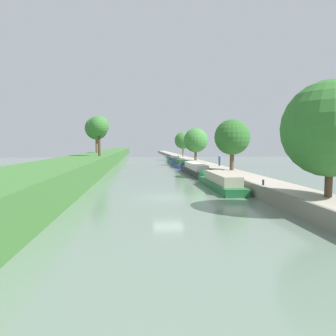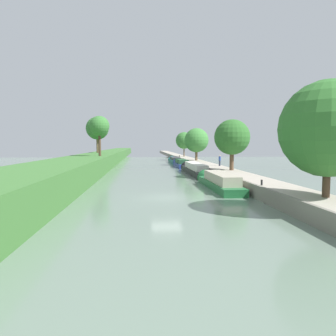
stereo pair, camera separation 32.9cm
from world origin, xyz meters
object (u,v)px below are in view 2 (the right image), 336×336
(narrowboat_teal, at_px, (174,160))
(mooring_bollard_far, at_px, (179,156))
(person_walking, at_px, (220,160))
(narrowboat_green, at_px, (218,181))
(narrowboat_blue, at_px, (181,163))
(narrowboat_black, at_px, (194,169))
(mooring_bollard_near, at_px, (262,183))

(narrowboat_teal, distance_m, mooring_bollard_far, 5.48)
(person_walking, bearing_deg, mooring_bollard_far, 94.03)
(narrowboat_teal, bearing_deg, narrowboat_green, -90.17)
(narrowboat_blue, distance_m, person_walking, 14.71)
(narrowboat_green, relative_size, narrowboat_teal, 0.99)
(narrowboat_green, bearing_deg, person_walking, 74.97)
(person_walking, distance_m, mooring_bollard_far, 32.06)
(narrowboat_black, height_order, narrowboat_teal, narrowboat_black)
(mooring_bollard_far, bearing_deg, narrowboat_teal, -109.81)
(narrowboat_blue, relative_size, mooring_bollard_far, 26.02)
(mooring_bollard_near, bearing_deg, mooring_bollard_far, 90.00)
(narrowboat_teal, xyz_separation_m, mooring_bollard_far, (1.84, 5.10, 0.75))
(narrowboat_green, bearing_deg, narrowboat_teal, 89.83)
(narrowboat_teal, height_order, mooring_bollard_far, mooring_bollard_far)
(narrowboat_blue, bearing_deg, narrowboat_black, -89.65)
(person_walking, bearing_deg, narrowboat_blue, 106.68)
(mooring_bollard_far, bearing_deg, mooring_bollard_near, -90.00)
(narrowboat_black, bearing_deg, mooring_bollard_near, -85.01)
(mooring_bollard_far, bearing_deg, narrowboat_black, -93.24)
(narrowboat_black, bearing_deg, mooring_bollard_far, 86.76)
(narrowboat_black, bearing_deg, narrowboat_blue, 90.35)
(narrowboat_black, height_order, mooring_bollard_far, narrowboat_black)
(person_walking, xyz_separation_m, mooring_bollard_near, (-2.25, -22.25, -0.65))
(narrowboat_teal, bearing_deg, narrowboat_blue, -90.51)
(mooring_bollard_far, bearing_deg, narrowboat_green, -92.36)
(narrowboat_blue, distance_m, mooring_bollard_near, 36.34)
(person_walking, height_order, mooring_bollard_far, person_walking)
(narrowboat_black, distance_m, mooring_bollard_near, 21.40)
(narrowboat_black, bearing_deg, person_walking, 12.88)
(person_walking, bearing_deg, narrowboat_green, -105.03)
(mooring_bollard_near, height_order, mooring_bollard_far, same)
(mooring_bollard_near, distance_m, mooring_bollard_far, 54.23)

